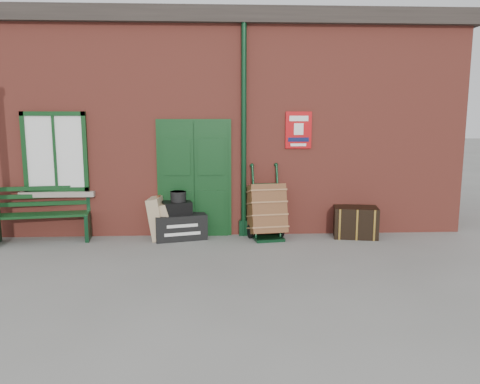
{
  "coord_description": "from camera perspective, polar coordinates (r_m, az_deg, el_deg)",
  "views": [
    {
      "loc": [
        0.14,
        -7.47,
        2.32
      ],
      "look_at": [
        0.54,
        0.6,
        1.0
      ],
      "focal_mm": 35.0,
      "sensor_mm": 36.0,
      "label": 1
    }
  ],
  "objects": [
    {
      "name": "suitcase_back",
      "position": [
        9.0,
        -9.95,
        -3.13
      ],
      "size": [
        0.4,
        0.6,
        0.81
      ],
      "primitive_type": "cube",
      "rotation": [
        0.0,
        -0.15,
        -0.1
      ],
      "color": "tan",
      "rests_on": "ground"
    },
    {
      "name": "houdini_trunk",
      "position": [
        9.0,
        -7.33,
        -4.16
      ],
      "size": [
        1.06,
        0.75,
        0.48
      ],
      "primitive_type": "cube",
      "rotation": [
        0.0,
        0.0,
        0.25
      ],
      "color": "black",
      "rests_on": "ground"
    },
    {
      "name": "suitcase_front",
      "position": [
        8.99,
        -8.8,
        -3.47
      ],
      "size": [
        0.42,
        0.54,
        0.71
      ],
      "primitive_type": "cube",
      "rotation": [
        0.0,
        -0.27,
        -0.1
      ],
      "color": "tan",
      "rests_on": "ground"
    },
    {
      "name": "porter_trolley",
      "position": [
        8.93,
        3.26,
        -2.26
      ],
      "size": [
        0.77,
        0.82,
        1.39
      ],
      "rotation": [
        0.0,
        0.0,
        0.15
      ],
      "color": "black",
      "rests_on": "ground"
    },
    {
      "name": "station_building",
      "position": [
        10.97,
        -3.59,
        8.43
      ],
      "size": [
        10.3,
        4.3,
        4.36
      ],
      "color": "#9E4033",
      "rests_on": "ground"
    },
    {
      "name": "bench",
      "position": [
        9.47,
        -22.95,
        -2.37
      ],
      "size": [
        1.75,
        0.77,
        1.05
      ],
      "rotation": [
        0.0,
        0.0,
        0.15
      ],
      "color": "#0E3514",
      "rests_on": "ground"
    },
    {
      "name": "ground",
      "position": [
        7.83,
        -3.75,
        -7.99
      ],
      "size": [
        80.0,
        80.0,
        0.0
      ],
      "primitive_type": "plane",
      "color": "gray",
      "rests_on": "ground"
    },
    {
      "name": "hatbox",
      "position": [
        8.88,
        -7.53,
        -0.54
      ],
      "size": [
        0.35,
        0.35,
        0.19
      ],
      "primitive_type": "cylinder",
      "rotation": [
        0.0,
        0.0,
        0.25
      ],
      "color": "black",
      "rests_on": "strongbox"
    },
    {
      "name": "dark_trunk",
      "position": [
        9.31,
        13.9,
        -3.57
      ],
      "size": [
        0.9,
        0.68,
        0.59
      ],
      "primitive_type": "cube",
      "rotation": [
        0.0,
        0.0,
        -0.19
      ],
      "color": "black",
      "rests_on": "ground"
    },
    {
      "name": "strongbox",
      "position": [
        8.93,
        -7.69,
        -1.91
      ],
      "size": [
        0.61,
        0.5,
        0.24
      ],
      "primitive_type": "cube",
      "rotation": [
        0.0,
        0.0,
        0.25
      ],
      "color": "black",
      "rests_on": "houdini_trunk"
    }
  ]
}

